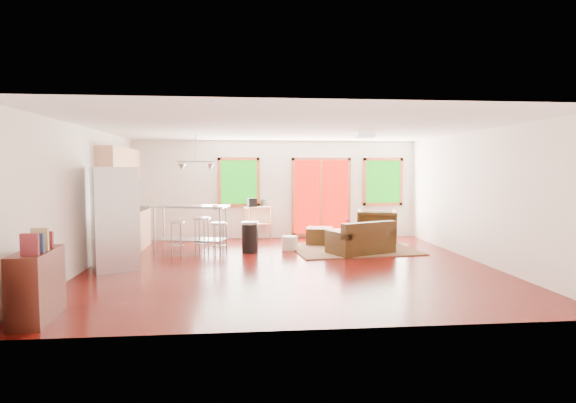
{
  "coord_description": "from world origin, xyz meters",
  "views": [
    {
      "loc": [
        -0.84,
        -8.44,
        1.81
      ],
      "look_at": [
        0.0,
        0.3,
        1.2
      ],
      "focal_mm": 28.0,
      "sensor_mm": 36.0,
      "label": 1
    }
  ],
  "objects": [
    {
      "name": "armchair",
      "position": [
        2.36,
        2.19,
        0.47
      ],
      "size": [
        1.12,
        1.08,
        0.95
      ],
      "primitive_type": "imported",
      "rotation": [
        0.0,
        0.0,
        2.86
      ],
      "color": "black",
      "rests_on": "floor"
    },
    {
      "name": "bar_stool_c",
      "position": [
        -1.4,
        1.1,
        0.53
      ],
      "size": [
        0.4,
        0.4,
        0.71
      ],
      "rotation": [
        0.0,
        0.0,
        0.23
      ],
      "color": "#B7BABC",
      "rests_on": "floor"
    },
    {
      "name": "window_right",
      "position": [
        2.9,
        3.46,
        1.5
      ],
      "size": [
        1.1,
        0.05,
        1.3
      ],
      "color": "#115F0B",
      "rests_on": "back_wall"
    },
    {
      "name": "loveseat",
      "position": [
        1.67,
        0.99,
        0.28
      ],
      "size": [
        1.54,
        1.24,
        0.72
      ],
      "rotation": [
        0.0,
        0.0,
        0.41
      ],
      "color": "black",
      "rests_on": "floor"
    },
    {
      "name": "floor",
      "position": [
        0.0,
        0.0,
        -0.01
      ],
      "size": [
        7.5,
        7.0,
        0.02
      ],
      "primitive_type": "cube",
      "color": "#3D0604",
      "rests_on": "ground"
    },
    {
      "name": "book",
      "position": [
        1.99,
        1.78,
        0.55
      ],
      "size": [
        0.22,
        0.05,
        0.29
      ],
      "primitive_type": "imported",
      "rotation": [
        0.0,
        0.0,
        0.09
      ],
      "color": "maroon",
      "rests_on": "coffee_table"
    },
    {
      "name": "ceiling_flush",
      "position": [
        1.6,
        0.6,
        2.53
      ],
      "size": [
        0.35,
        0.35,
        0.12
      ],
      "primitive_type": "cube",
      "color": "white",
      "rests_on": "ceiling"
    },
    {
      "name": "bookshelf",
      "position": [
        -3.35,
        -2.85,
        0.44
      ],
      "size": [
        0.44,
        0.98,
        1.12
      ],
      "rotation": [
        0.0,
        0.0,
        0.08
      ],
      "color": "#3D140D",
      "rests_on": "floor"
    },
    {
      "name": "ceiling",
      "position": [
        0.0,
        0.0,
        2.61
      ],
      "size": [
        7.5,
        7.0,
        0.02
      ],
      "primitive_type": "cube",
      "color": "white",
      "rests_on": "ground"
    },
    {
      "name": "pendant_light",
      "position": [
        -1.9,
        1.5,
        1.9
      ],
      "size": [
        0.8,
        0.18,
        0.79
      ],
      "color": "gray",
      "rests_on": "ceiling"
    },
    {
      "name": "refrigerator",
      "position": [
        -3.2,
        -0.06,
        0.94
      ],
      "size": [
        0.98,
        0.97,
        1.87
      ],
      "rotation": [
        0.0,
        0.0,
        0.42
      ],
      "color": "#B7BABC",
      "rests_on": "floor"
    },
    {
      "name": "pouf",
      "position": [
        0.16,
        1.62,
        0.16
      ],
      "size": [
        0.45,
        0.45,
        0.32
      ],
      "primitive_type": "cylinder",
      "rotation": [
        0.0,
        0.0,
        -0.28
      ],
      "color": "beige",
      "rests_on": "floor"
    },
    {
      "name": "back_wall",
      "position": [
        0.0,
        3.51,
        1.3
      ],
      "size": [
        7.5,
        0.02,
        2.6
      ],
      "primitive_type": "cube",
      "color": "white",
      "rests_on": "ground"
    },
    {
      "name": "island",
      "position": [
        -2.05,
        1.62,
        0.71
      ],
      "size": [
        1.74,
        1.01,
        1.04
      ],
      "rotation": [
        0.0,
        0.0,
        -0.23
      ],
      "color": "#B7BABC",
      "rests_on": "floor"
    },
    {
      "name": "ottoman",
      "position": [
        0.97,
        2.29,
        0.21
      ],
      "size": [
        0.74,
        0.74,
        0.42
      ],
      "primitive_type": "cube",
      "rotation": [
        0.0,
        0.0,
        -0.21
      ],
      "color": "black",
      "rests_on": "floor"
    },
    {
      "name": "window_left",
      "position": [
        -1.0,
        3.46,
        1.5
      ],
      "size": [
        1.1,
        0.05,
        1.3
      ],
      "color": "#115F0B",
      "rests_on": "back_wall"
    },
    {
      "name": "bar_stool_b",
      "position": [
        -1.77,
        1.26,
        0.6
      ],
      "size": [
        0.48,
        0.48,
        0.8
      ],
      "rotation": [
        0.0,
        0.0,
        -0.34
      ],
      "color": "#B7BABC",
      "rests_on": "floor"
    },
    {
      "name": "cabinets",
      "position": [
        -3.49,
        1.7,
        0.93
      ],
      "size": [
        0.64,
        2.24,
        2.3
      ],
      "color": "tan",
      "rests_on": "floor"
    },
    {
      "name": "kitchen_cart",
      "position": [
        -0.52,
        3.34,
        0.74
      ],
      "size": [
        0.82,
        0.68,
        1.08
      ],
      "rotation": [
        0.0,
        0.0,
        0.37
      ],
      "color": "tan",
      "rests_on": "floor"
    },
    {
      "name": "cup",
      "position": [
        -1.48,
        1.36,
        1.02
      ],
      "size": [
        0.14,
        0.11,
        0.14
      ],
      "primitive_type": "imported",
      "rotation": [
        0.0,
        0.0,
        0.01
      ],
      "color": "white",
      "rests_on": "island"
    },
    {
      "name": "right_wall",
      "position": [
        3.76,
        0.0,
        1.3
      ],
      "size": [
        0.02,
        7.0,
        2.6
      ],
      "primitive_type": "cube",
      "color": "white",
      "rests_on": "ground"
    },
    {
      "name": "left_wall",
      "position": [
        -3.76,
        0.0,
        1.3
      ],
      "size": [
        0.02,
        7.0,
        2.6
      ],
      "primitive_type": "cube",
      "color": "white",
      "rests_on": "ground"
    },
    {
      "name": "front_wall",
      "position": [
        0.0,
        -3.51,
        1.3
      ],
      "size": [
        7.5,
        0.02,
        2.6
      ],
      "primitive_type": "cube",
      "color": "white",
      "rests_on": "ground"
    },
    {
      "name": "trash_can",
      "position": [
        -0.74,
        1.39,
        0.35
      ],
      "size": [
        0.43,
        0.43,
        0.69
      ],
      "rotation": [
        0.0,
        0.0,
        0.17
      ],
      "color": "black",
      "rests_on": "floor"
    },
    {
      "name": "bar_stool_a",
      "position": [
        -2.3,
        1.17,
        0.55
      ],
      "size": [
        0.42,
        0.42,
        0.74
      ],
      "rotation": [
        0.0,
        0.0,
        0.22
      ],
      "color": "#B7BABC",
      "rests_on": "floor"
    },
    {
      "name": "vase",
      "position": [
        1.55,
        1.79,
        0.51
      ],
      "size": [
        0.21,
        0.22,
        0.31
      ],
      "rotation": [
        0.0,
        0.0,
        0.18
      ],
      "color": "silver",
      "rests_on": "coffee_table"
    },
    {
      "name": "french_doors",
      "position": [
        1.2,
        3.46,
        1.1
      ],
      "size": [
        1.6,
        0.05,
        2.1
      ],
      "color": "#C40400",
      "rests_on": "back_wall"
    },
    {
      "name": "rug",
      "position": [
        1.61,
        1.56,
        0.01
      ],
      "size": [
        2.92,
        2.37,
        0.03
      ],
      "primitive_type": "cube",
      "rotation": [
        0.0,
        0.0,
        0.11
      ],
      "color": "#4B6038",
      "rests_on": "floor"
    },
    {
      "name": "coffee_table",
      "position": [
        1.68,
        1.81,
        0.35
      ],
      "size": [
        1.13,
        0.86,
        0.4
      ],
      "rotation": [
        0.0,
        0.0,
        -0.29
      ],
      "color": "#3D140D",
      "rests_on": "floor"
    }
  ]
}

